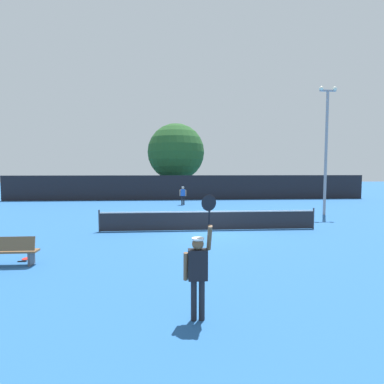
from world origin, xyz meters
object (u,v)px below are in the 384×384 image
Objects in this scene: tennis_ball at (181,225)px; parked_car_far at (240,187)px; light_pole at (326,143)px; parked_car_near at (115,189)px; large_tree at (176,152)px; spare_racket at (26,259)px; player_serving at (198,266)px; player_receiving at (183,194)px; parked_car_mid at (157,189)px; courtside_bench at (7,251)px.

parked_car_far reaches higher than tennis_ball.
light_pole is 23.80m from parked_car_near.
spare_racket is at bearing -102.55° from large_tree.
spare_racket is 0.06× the size of large_tree.
player_serving is 0.30× the size of light_pole.
parked_car_far is at bearing -121.84° from player_receiving.
player_serving reaches higher than spare_racket.
player_serving reaches higher than tennis_ball.
parked_car_mid is (-2.61, 10.09, -0.17)m from player_receiving.
large_tree is 8.32m from parked_car_near.
tennis_ball is 0.02× the size of parked_car_far.
spare_racket is at bearing 69.16° from player_receiving.
large_tree reaches higher than tennis_ball.
light_pole is 1.90× the size of parked_car_near.
player_serving is 7.14m from spare_racket.
light_pole is at bearing 31.14° from spare_racket.
player_receiving is 10.33m from large_tree.
light_pole reaches higher than player_receiving.
spare_racket is 26.26m from large_tree.
large_tree reaches higher than player_serving.
light_pole is (9.71, 3.29, 4.74)m from tennis_ball.
player_serving is at bearing -86.34° from parked_car_mid.
large_tree reaches higher than parked_car_mid.
large_tree is at bearing 77.45° from spare_racket.
spare_racket is 31.56m from parked_car_far.
player_serving reaches higher than parked_car_mid.
parked_car_far is at bearing 1.41° from parked_car_near.
player_serving is 0.60× the size of parked_car_mid.
player_receiving is 16.81m from spare_racket.
large_tree is 9.80m from parked_car_far.
player_serving is 30.42m from parked_car_mid.
light_pole is at bearing -54.88° from parked_car_mid.
tennis_ball is at bearing 86.77° from player_receiving.
parked_car_near is 1.05× the size of parked_car_far.
spare_racket is 18.30m from light_pole.
parked_car_mid is at bearing -7.16° from parked_car_near.
tennis_ball is 8.66m from courtside_bench.
parked_car_mid is (-11.77, 16.64, -3.99)m from light_pole.
light_pole is 1.99× the size of parked_car_far.
player_serving is at bearing -34.57° from courtside_bench.
parked_car_mid is 10.79m from parked_car_far.
player_receiving is at bearing 69.16° from spare_racket.
parked_car_near is at bearing 175.99° from large_tree.
parked_car_mid is at bearing 125.27° from light_pole.
player_receiving is 0.37× the size of parked_car_far.
courtside_bench is at bearing -102.75° from large_tree.
tennis_ball is 21.01m from parked_car_near.
spare_racket is (-5.38, 4.57, -1.09)m from player_serving.
light_pole is 20.77m from parked_car_mid.
player_serving is 1.40× the size of courtside_bench.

